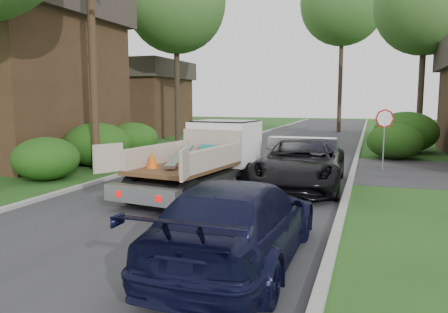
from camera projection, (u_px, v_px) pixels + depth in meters
ground at (167, 215)px, 10.79m from camera, size 120.00×120.00×0.00m
road at (263, 161)px, 20.18m from camera, size 8.00×90.00×0.02m
curb_left at (181, 157)px, 21.48m from camera, size 0.20×90.00×0.12m
curb_right at (355, 164)px, 18.88m from camera, size 0.20×90.00×0.12m
stop_sign at (384, 127)px, 17.37m from camera, size 0.71×0.32×2.48m
utility_pole at (92, 38)px, 16.54m from camera, size 2.42×1.25×10.00m
house_left_near at (1, 69)px, 20.62m from camera, size 9.72×8.64×8.40m
house_left_far at (136, 97)px, 35.35m from camera, size 7.56×7.56×6.00m
hedge_left_a at (46, 159)px, 15.48m from camera, size 2.34×2.34×1.53m
hedge_left_b at (97, 144)px, 18.84m from camera, size 2.86×2.86×1.87m
hedge_left_c at (133, 139)px, 22.23m from camera, size 2.60×2.60×1.70m
hedge_right_a at (394, 141)px, 21.05m from camera, size 2.60×2.60×1.70m
hedge_right_b at (406, 132)px, 23.62m from camera, size 3.38×3.38×2.21m
tree_left_far at (176, 3)px, 27.98m from camera, size 6.40×6.40×12.20m
tree_right_far at (426, 5)px, 26.11m from camera, size 6.00×6.00×11.50m
tree_center_far at (343, 3)px, 36.92m from camera, size 7.20×7.20×14.60m
flatbed_truck at (210, 153)px, 13.79m from camera, size 3.10×5.94×2.15m
black_pickup at (301, 164)px, 14.09m from camera, size 2.80×5.75×1.57m
navy_suv at (238, 222)px, 7.52m from camera, size 2.09×5.12×1.48m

